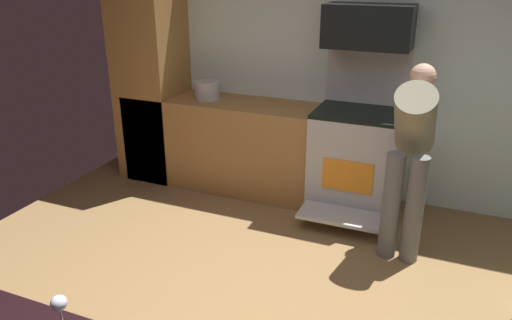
{
  "coord_description": "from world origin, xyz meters",
  "views": [
    {
      "loc": [
        1.04,
        -2.25,
        2.16
      ],
      "look_at": [
        -0.02,
        0.3,
        1.05
      ],
      "focal_mm": 34.45,
      "sensor_mm": 36.0,
      "label": 1
    }
  ],
  "objects_px": {
    "wine_glass_mid": "(59,306)",
    "oven_range": "(356,157)",
    "person_cook": "(411,149)",
    "microwave": "(369,26)",
    "stock_pot": "(207,90)"
  },
  "relations": [
    {
      "from": "wine_glass_mid",
      "to": "oven_range",
      "type": "bearing_deg",
      "value": 81.82
    },
    {
      "from": "person_cook",
      "to": "oven_range",
      "type": "bearing_deg",
      "value": 130.95
    },
    {
      "from": "wine_glass_mid",
      "to": "microwave",
      "type": "bearing_deg",
      "value": 82.06
    },
    {
      "from": "wine_glass_mid",
      "to": "stock_pot",
      "type": "distance_m",
      "value": 3.34
    },
    {
      "from": "microwave",
      "to": "wine_glass_mid",
      "type": "relative_size",
      "value": 5.02
    },
    {
      "from": "oven_range",
      "to": "person_cook",
      "type": "relative_size",
      "value": 1.01
    },
    {
      "from": "stock_pot",
      "to": "microwave",
      "type": "bearing_deg",
      "value": 3.01
    },
    {
      "from": "stock_pot",
      "to": "oven_range",
      "type": "bearing_deg",
      "value": -0.51
    },
    {
      "from": "microwave",
      "to": "stock_pot",
      "type": "bearing_deg",
      "value": -176.99
    },
    {
      "from": "microwave",
      "to": "stock_pot",
      "type": "xyz_separation_m",
      "value": [
        -1.52,
        -0.08,
        -0.67
      ]
    },
    {
      "from": "microwave",
      "to": "stock_pot",
      "type": "distance_m",
      "value": 1.67
    },
    {
      "from": "oven_range",
      "to": "person_cook",
      "type": "distance_m",
      "value": 0.86
    },
    {
      "from": "microwave",
      "to": "person_cook",
      "type": "xyz_separation_m",
      "value": [
        0.51,
        -0.69,
        -0.8
      ]
    },
    {
      "from": "oven_range",
      "to": "person_cook",
      "type": "xyz_separation_m",
      "value": [
        0.51,
        -0.59,
        0.36
      ]
    },
    {
      "from": "wine_glass_mid",
      "to": "person_cook",
      "type": "bearing_deg",
      "value": 69.3
    }
  ]
}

